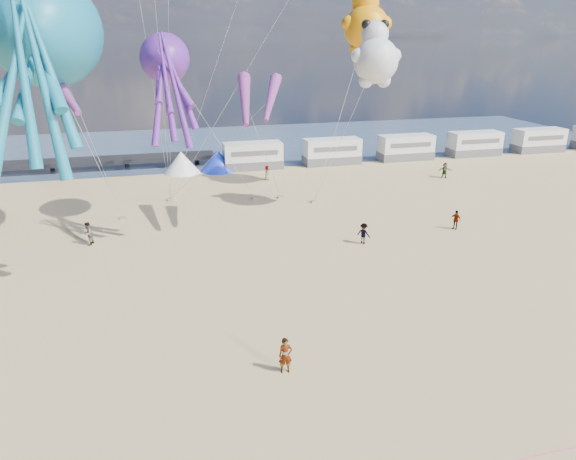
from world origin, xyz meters
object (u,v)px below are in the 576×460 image
(tent_white, at_px, (181,162))
(windsock_mid, at_px, (245,100))
(beachgoer_0, at_px, (267,173))
(tent_blue, at_px, (218,160))
(motorhome_0, at_px, (253,156))
(windsock_right, at_px, (271,99))
(windsock_left, at_px, (60,87))
(motorhome_4, at_px, (539,140))
(kite_teddy_orange, at_px, (367,28))
(motorhome_2, at_px, (406,147))
(beachgoer_1, at_px, (88,234))
(sandbag_e, at_px, (171,199))
(beachgoer_3, at_px, (456,220))
(motorhome_3, at_px, (474,144))
(beachgoer_2, at_px, (364,233))
(kite_panda, at_px, (376,61))
(motorhome_1, at_px, (332,151))
(beachgoer_4, at_px, (445,170))
(sandbag_c, at_px, (314,202))
(sandbag_b, at_px, (255,199))
(sandbag_d, at_px, (280,197))
(kite_octopus_teal, at_px, (46,31))
(sandbag_a, at_px, (123,218))
(kite_octopus_purple, at_px, (165,58))

(tent_white, distance_m, windsock_mid, 21.78)
(beachgoer_0, bearing_deg, tent_blue, 52.73)
(motorhome_0, height_order, windsock_right, windsock_right)
(tent_blue, bearing_deg, windsock_left, -119.68)
(motorhome_0, relative_size, windsock_right, 1.25)
(motorhome_4, distance_m, kite_teddy_orange, 34.40)
(motorhome_2, xyz_separation_m, tent_white, (-27.00, 0.00, -0.30))
(tent_blue, xyz_separation_m, beachgoer_1, (-11.76, -19.79, -0.34))
(beachgoer_1, distance_m, windsock_left, 10.38)
(beachgoer_0, xyz_separation_m, sandbag_e, (-10.17, -5.07, -0.64))
(beachgoer_3, bearing_deg, sandbag_e, -153.71)
(motorhome_3, height_order, beachgoer_2, motorhome_3)
(beachgoer_3, bearing_deg, kite_panda, -168.45)
(motorhome_1, height_order, sandbag_e, motorhome_1)
(beachgoer_4, bearing_deg, windsock_mid, -144.17)
(motorhome_3, distance_m, beachgoer_4, 13.10)
(sandbag_c, bearing_deg, tent_blue, 116.36)
(motorhome_0, xyz_separation_m, sandbag_b, (-2.03, -11.88, -1.39))
(beachgoer_0, xyz_separation_m, windsock_left, (-16.48, -15.77, 10.42))
(beachgoer_2, xyz_separation_m, beachgoer_3, (8.12, 1.05, -0.01))
(motorhome_1, bearing_deg, sandbag_d, -127.46)
(motorhome_1, relative_size, kite_octopus_teal, 0.49)
(beachgoer_4, height_order, sandbag_c, beachgoer_4)
(sandbag_d, relative_size, kite_teddy_orange, 0.07)
(motorhome_0, relative_size, tent_white, 1.65)
(windsock_mid, bearing_deg, motorhome_4, 33.90)
(motorhome_1, distance_m, kite_octopus_teal, 34.93)
(beachgoer_4, height_order, sandbag_a, beachgoer_4)
(sandbag_e, bearing_deg, motorhome_4, 12.15)
(beachgoer_4, relative_size, sandbag_a, 3.25)
(sandbag_b, relative_size, sandbag_c, 1.00)
(tent_blue, xyz_separation_m, windsock_right, (1.84, -19.83, 8.79))
(beachgoer_0, height_order, sandbag_d, beachgoer_0)
(kite_teddy_orange, bearing_deg, sandbag_b, 160.90)
(motorhome_0, distance_m, windsock_left, 28.05)
(motorhome_0, relative_size, windsock_left, 0.93)
(tent_white, relative_size, kite_teddy_orange, 0.59)
(motorhome_4, bearing_deg, windsock_left, -158.77)
(windsock_mid, height_order, windsock_right, windsock_mid)
(tent_white, bearing_deg, motorhome_4, 0.00)
(sandbag_b, xyz_separation_m, kite_octopus_purple, (-7.27, -4.51, 12.57))
(motorhome_3, xyz_separation_m, beachgoer_4, (-9.41, -9.09, -0.69))
(sandbag_e, bearing_deg, motorhome_1, 28.19)
(motorhome_1, relative_size, sandbag_d, 13.20)
(motorhome_3, relative_size, sandbag_e, 13.20)
(beachgoer_1, bearing_deg, kite_octopus_purple, 137.43)
(sandbag_a, bearing_deg, beachgoer_0, 33.36)
(motorhome_2, xyz_separation_m, beachgoer_4, (0.09, -9.09, -0.69))
(kite_octopus_teal, bearing_deg, tent_blue, 52.43)
(tent_white, distance_m, tent_blue, 4.00)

